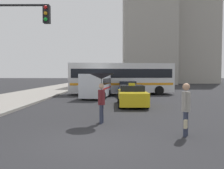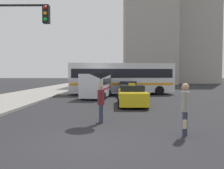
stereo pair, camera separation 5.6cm
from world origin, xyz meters
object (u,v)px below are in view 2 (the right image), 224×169
Objects in this scene: pedestrian_man at (185,106)px; pedestrian_with_umbrella at (101,82)px; taxi at (132,96)px; traffic_light at (7,37)px; sedan_red at (128,89)px; city_bus at (121,77)px; ambulance_van at (97,85)px.

pedestrian_with_umbrella is at bearing -93.35° from pedestrian_man.
taxi is 5.95m from pedestrian_with_umbrella.
taxi is 7.62m from pedestrian_man.
traffic_light is at bearing 40.54° from taxi.
sedan_red is 2.43m from city_bus.
pedestrian_with_umbrella is (-1.77, -5.56, 1.12)m from taxi.
pedestrian_with_umbrella is (1.04, -10.64, 0.56)m from ambulance_van.
taxi is 0.97× the size of sedan_red.
pedestrian_with_umbrella is 1.20× the size of pedestrian_man.
sedan_red is 3.40m from ambulance_van.
pedestrian_man reaches higher than sedan_red.
city_bus is 5.20× the size of pedestrian_with_umbrella.
sedan_red is 12.44m from pedestrian_with_umbrella.
taxi is 2.31× the size of pedestrian_man.
pedestrian_man is (1.65, -16.24, -0.81)m from city_bus.
city_bus is 6.22× the size of pedestrian_man.
pedestrian_man is at bearing -110.30° from pedestrian_with_umbrella.
pedestrian_man reaches higher than taxi.
taxi is 0.80× the size of ambulance_van.
city_bus is 2.05× the size of traffic_light.
city_bus reaches higher than pedestrian_with_umbrella.
sedan_red is at bearing 4.04° from pedestrian_with_umbrella.
pedestrian_with_umbrella is at bearing 72.33° from taxi.
ambulance_van is at bearing 18.50° from pedestrian_with_umbrella.
sedan_red is 1.98× the size of pedestrian_with_umbrella.
taxi is 0.37× the size of city_bus.
ambulance_van is at bearing 28.54° from sedan_red.
ambulance_van is at bearing -132.42° from pedestrian_man.
pedestrian_with_umbrella reaches higher than sedan_red.
sedan_red is at bearing -144.40° from ambulance_van.
taxi is 8.48m from traffic_light.
traffic_light is at bearing 79.77° from ambulance_van.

